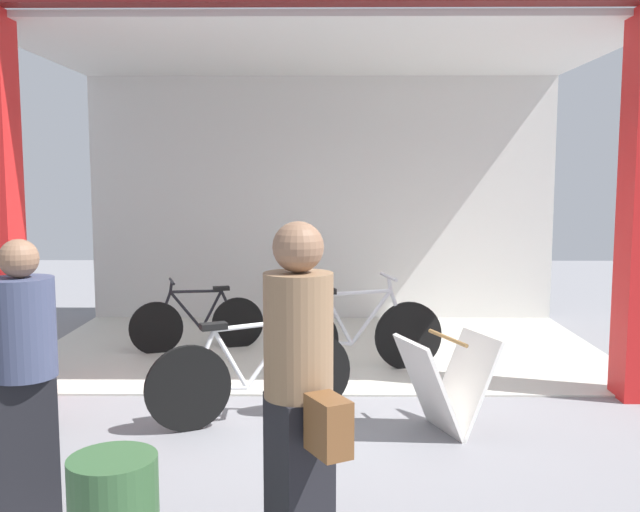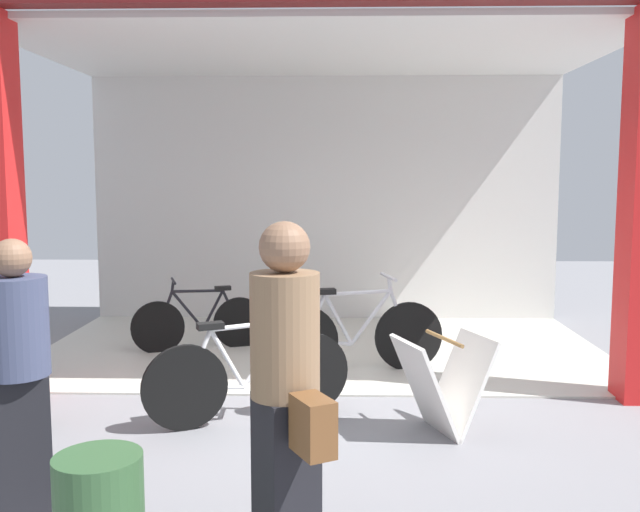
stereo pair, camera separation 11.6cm
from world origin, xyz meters
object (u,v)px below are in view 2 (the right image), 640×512
Objects in this scene: pedestrian_3 at (17,373)px; bicycle_inside_0 at (200,322)px; pedestrian_1 at (287,399)px; bicycle_parked_1 at (249,375)px; sandwich_board_sign at (443,385)px; bicycle_inside_1 at (356,335)px.

bicycle_inside_0 is at bearing 85.89° from pedestrian_3.
pedestrian_1 is 1.09× the size of pedestrian_3.
bicycle_inside_0 is 2.39m from bicycle_parked_1.
bicycle_inside_0 is at bearing 133.72° from sandwich_board_sign.
bicycle_inside_1 is 3.64m from pedestrian_1.
pedestrian_3 is at bearing -124.06° from bicycle_inside_1.
pedestrian_1 reaches higher than bicycle_inside_1.
pedestrian_3 is at bearing -125.69° from bicycle_parked_1.
sandwich_board_sign is (1.49, -0.20, -0.00)m from bicycle_parked_1.
pedestrian_1 is at bearing -78.05° from bicycle_parked_1.
pedestrian_1 reaches higher than bicycle_parked_1.
sandwich_board_sign is at bearing 62.66° from pedestrian_1.
pedestrian_3 reaches higher than bicycle_inside_1.
bicycle_parked_1 is at bearing -69.49° from bicycle_inside_0.
bicycle_inside_1 is 1.00× the size of pedestrian_1.
pedestrian_3 is at bearing 157.62° from pedestrian_1.
bicycle_inside_1 is 1.71m from sandwich_board_sign.
bicycle_parked_1 is 1.95m from pedestrian_3.
pedestrian_3 is at bearing -152.68° from sandwich_board_sign.
bicycle_parked_1 is 0.90× the size of pedestrian_1.
bicycle_inside_1 is 3.57m from pedestrian_3.
bicycle_parked_1 is 2.30m from pedestrian_1.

